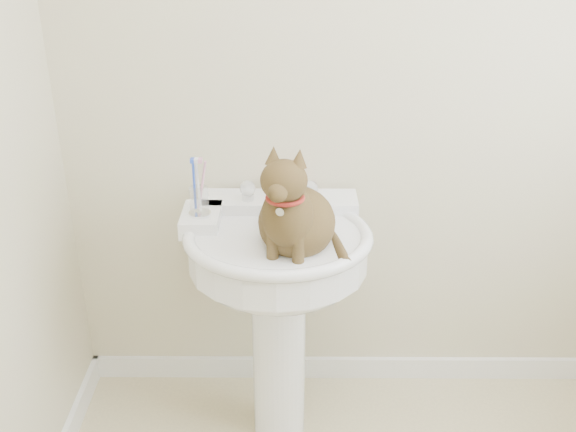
{
  "coord_description": "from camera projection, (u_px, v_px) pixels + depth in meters",
  "views": [
    {
      "loc": [
        -0.32,
        -1.04,
        1.76
      ],
      "look_at": [
        -0.33,
        0.77,
        0.87
      ],
      "focal_mm": 42.0,
      "sensor_mm": 36.0,
      "label": 1
    }
  ],
  "objects": [
    {
      "name": "wall_back",
      "position": [
        392.0,
        63.0,
        2.14
      ],
      "size": [
        2.2,
        0.0,
        2.5
      ],
      "primitive_type": null,
      "color": "beige",
      "rests_on": "ground"
    },
    {
      "name": "baseboard_back",
      "position": [
        372.0,
        368.0,
        2.66
      ],
      "size": [
        2.2,
        0.02,
        0.09
      ],
      "primitive_type": "cube",
      "color": "white",
      "rests_on": "floor"
    },
    {
      "name": "pedestal_sink",
      "position": [
        277.0,
        273.0,
        2.14
      ],
      "size": [
        0.6,
        0.59,
        0.83
      ],
      "color": "white",
      "rests_on": "floor"
    },
    {
      "name": "faucet",
      "position": [
        279.0,
        191.0,
        2.18
      ],
      "size": [
        0.28,
        0.12,
        0.14
      ],
      "color": "silver",
      "rests_on": "pedestal_sink"
    },
    {
      "name": "soap_bar",
      "position": [
        285.0,
        188.0,
        2.27
      ],
      "size": [
        0.1,
        0.07,
        0.03
      ],
      "primitive_type": "cube",
      "rotation": [
        0.0,
        0.0,
        0.22
      ],
      "color": "red",
      "rests_on": "pedestal_sink"
    },
    {
      "name": "toothbrush_cup",
      "position": [
        199.0,
        200.0,
        2.1
      ],
      "size": [
        0.07,
        0.07,
        0.18
      ],
      "rotation": [
        0.0,
        0.0,
        0.18
      ],
      "color": "silver",
      "rests_on": "pedestal_sink"
    },
    {
      "name": "cat",
      "position": [
        295.0,
        217.0,
        1.97
      ],
      "size": [
        0.25,
        0.32,
        0.47
      ],
      "rotation": [
        0.0,
        0.0,
        -0.29
      ],
      "color": "brown",
      "rests_on": "pedestal_sink"
    }
  ]
}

